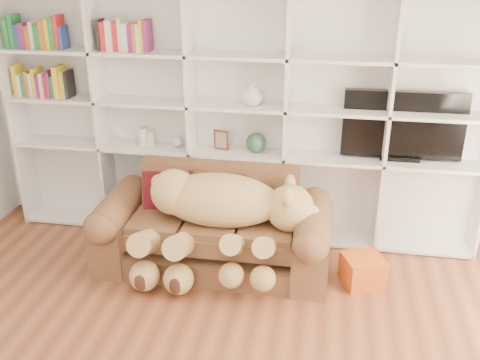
% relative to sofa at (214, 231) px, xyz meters
% --- Properties ---
extents(wall_back, '(5.00, 0.02, 2.70)m').
position_rel_sofa_xyz_m(wall_back, '(0.11, 0.79, 1.03)').
color(wall_back, silver).
rests_on(wall_back, floor).
extents(bookshelf, '(4.43, 0.35, 2.40)m').
position_rel_sofa_xyz_m(bookshelf, '(-0.13, 0.65, 0.99)').
color(bookshelf, white).
rests_on(bookshelf, floor).
extents(sofa, '(2.01, 0.87, 0.84)m').
position_rel_sofa_xyz_m(sofa, '(0.00, 0.00, 0.00)').
color(sofa, brown).
rests_on(sofa, floor).
extents(teddy_bear, '(1.52, 0.83, 0.88)m').
position_rel_sofa_xyz_m(teddy_bear, '(0.08, -0.17, 0.27)').
color(teddy_bear, tan).
rests_on(teddy_bear, sofa).
extents(throw_pillow, '(0.40, 0.27, 0.38)m').
position_rel_sofa_xyz_m(throw_pillow, '(-0.49, 0.14, 0.29)').
color(throw_pillow, '#540E18').
rests_on(throw_pillow, sofa).
extents(gift_box, '(0.40, 0.39, 0.25)m').
position_rel_sofa_xyz_m(gift_box, '(1.29, -0.11, -0.19)').
color(gift_box, '#CF561B').
rests_on(gift_box, floor).
extents(tv, '(1.05, 0.18, 0.62)m').
position_rel_sofa_xyz_m(tv, '(1.58, 0.64, 0.85)').
color(tv, black).
rests_on(tv, bookshelf).
extents(picture_frame, '(0.15, 0.06, 0.18)m').
position_rel_sofa_xyz_m(picture_frame, '(-0.05, 0.59, 0.65)').
color(picture_frame, '#512D1B').
rests_on(picture_frame, bookshelf).
extents(green_vase, '(0.19, 0.19, 0.19)m').
position_rel_sofa_xyz_m(green_vase, '(0.28, 0.59, 0.64)').
color(green_vase, '#2A5336').
rests_on(green_vase, bookshelf).
extents(figurine_tall, '(0.10, 0.10, 0.18)m').
position_rel_sofa_xyz_m(figurine_tall, '(-0.82, 0.59, 0.64)').
color(figurine_tall, beige).
rests_on(figurine_tall, bookshelf).
extents(figurine_short, '(0.11, 0.11, 0.14)m').
position_rel_sofa_xyz_m(figurine_short, '(-0.74, 0.59, 0.62)').
color(figurine_short, beige).
rests_on(figurine_short, bookshelf).
extents(snow_globe, '(0.11, 0.11, 0.11)m').
position_rel_sofa_xyz_m(snow_globe, '(-0.47, 0.59, 0.61)').
color(snow_globe, silver).
rests_on(snow_globe, bookshelf).
extents(shelf_vase, '(0.25, 0.25, 0.21)m').
position_rel_sofa_xyz_m(shelf_vase, '(0.24, 0.59, 1.10)').
color(shelf_vase, silver).
rests_on(shelf_vase, bookshelf).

